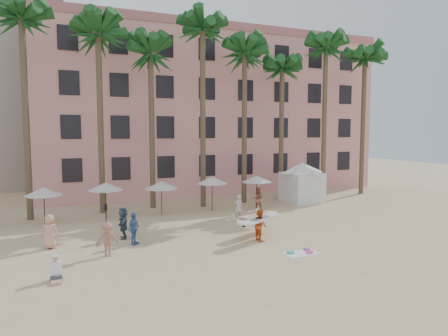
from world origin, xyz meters
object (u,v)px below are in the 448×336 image
cabana (302,179)px  carrier_yellow (258,219)px  carrier_white (260,224)px  pink_hotel (202,116)px

cabana → carrier_yellow: bearing=-135.7°
cabana → carrier_white: 13.64m
carrier_white → carrier_yellow: bearing=68.3°
pink_hotel → carrier_white: pink_hotel is taller
carrier_yellow → pink_hotel: bearing=79.5°
carrier_white → cabana: bearing=46.6°
pink_hotel → cabana: bearing=-69.0°
pink_hotel → carrier_yellow: 22.79m
cabana → carrier_white: (-9.34, -9.88, -1.11)m
pink_hotel → cabana: pink_hotel is taller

